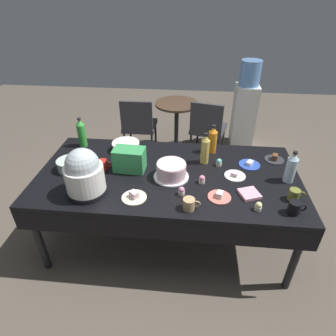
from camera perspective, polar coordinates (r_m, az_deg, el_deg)
ground at (r=2.91m, az=-0.00°, el=-13.28°), size 9.00×9.00×0.00m
potluck_table at (r=2.45m, az=-0.00°, el=-2.18°), size 2.20×1.10×0.75m
frosted_layer_cake at (r=2.33m, az=0.66°, el=-0.53°), size 0.29×0.29×0.14m
slow_cooker at (r=2.18m, az=-16.47°, el=-1.12°), size 0.30×0.30×0.38m
glass_salad_bowl at (r=2.58m, az=-19.16°, el=0.63°), size 0.21×0.21×0.09m
ceramic_snack_bowl at (r=2.75m, az=-8.43°, el=4.31°), size 0.26×0.26×0.09m
dessert_plate_cream at (r=2.16m, az=-6.81°, el=-5.67°), size 0.19×0.19×0.06m
dessert_plate_charcoal at (r=2.76m, az=20.55°, el=1.75°), size 0.17×0.17×0.06m
dessert_plate_coral at (r=2.18m, az=10.27°, el=-5.58°), size 0.18×0.18×0.05m
dessert_plate_cobalt at (r=2.62m, az=16.02°, el=0.73°), size 0.19×0.19×0.04m
dessert_plate_white at (r=2.44m, az=13.28°, el=-1.42°), size 0.18×0.18×0.04m
cupcake_mint at (r=2.54m, az=10.18°, el=1.11°), size 0.05×0.05×0.07m
cupcake_rose at (r=2.48m, az=-15.51°, el=-0.43°), size 0.05×0.05×0.07m
cupcake_berry at (r=2.17m, az=2.72°, el=-4.63°), size 0.05×0.05×0.07m
cupcake_lemon at (r=2.30m, az=6.82°, el=-2.27°), size 0.05×0.05×0.07m
cupcake_vanilla at (r=2.13m, az=17.67°, el=-7.34°), size 0.05×0.05×0.07m
soda_bottle_orange_juice at (r=2.69m, az=8.93°, el=5.58°), size 0.08×0.08×0.28m
soda_bottle_ginger_ale at (r=2.51m, az=7.44°, el=3.72°), size 0.07×0.07×0.29m
soda_bottle_lime_soda at (r=2.89m, az=-16.95°, el=6.68°), size 0.08×0.08×0.29m
soda_bottle_water at (r=2.46m, az=23.46°, el=0.05°), size 0.08×0.08×0.27m
coffee_mug_olive at (r=2.31m, az=24.02°, el=-4.92°), size 0.12×0.08×0.09m
coffee_mug_tan at (r=2.03m, az=4.29°, el=-7.21°), size 0.13×0.09×0.09m
coffee_mug_red at (r=2.51m, az=-12.91°, el=0.65°), size 0.12×0.09×0.08m
coffee_mug_black at (r=2.18m, az=24.06°, el=-7.28°), size 0.13×0.08×0.10m
soda_carton at (r=2.43m, az=-7.73°, el=1.69°), size 0.27×0.18×0.20m
paper_napkin_stack at (r=2.26m, az=15.99°, el=-4.98°), size 0.18×0.18×0.02m
maroon_chair_left at (r=3.94m, az=-5.88°, el=8.85°), size 0.44×0.44×0.85m
maroon_chair_right at (r=3.87m, az=7.93°, el=8.27°), size 0.53×0.53×0.85m
round_cafe_table at (r=4.08m, az=1.72°, el=10.01°), size 0.60×0.60×0.72m
water_cooler at (r=4.36m, az=15.18°, el=11.75°), size 0.32×0.32×1.24m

